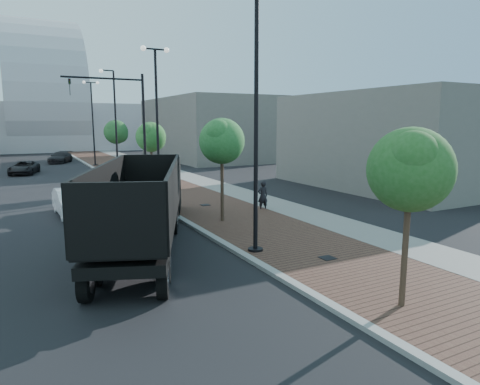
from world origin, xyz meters
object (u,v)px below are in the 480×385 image
dump_truck (150,200)px  pedestrian (263,196)px  dark_car_mid (24,168)px  white_sedan (72,202)px

dump_truck → pedestrian: bearing=34.7°
dark_car_mid → pedestrian: size_ratio=2.72×
white_sedan → dark_car_mid: size_ratio=0.96×
white_sedan → dark_car_mid: white_sedan is taller
dark_car_mid → pedestrian: pedestrian is taller
dark_car_mid → white_sedan: bearing=-70.8°
dump_truck → pedestrian: 7.01m
dump_truck → dark_car_mid: 27.02m
dark_car_mid → pedestrian: (11.41, -25.02, 0.20)m
white_sedan → pedestrian: (9.49, -3.70, 0.12)m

